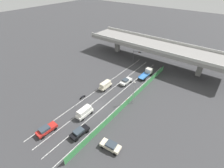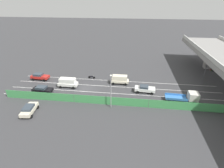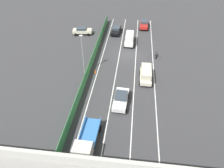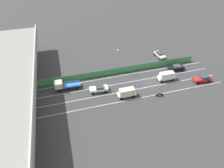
{
  "view_description": "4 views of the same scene",
  "coord_description": "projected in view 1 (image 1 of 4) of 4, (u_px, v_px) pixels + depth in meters",
  "views": [
    {
      "loc": [
        23.51,
        -24.1,
        30.04
      ],
      "look_at": [
        -1.87,
        9.08,
        1.45
      ],
      "focal_mm": 26.55,
      "sensor_mm": 36.0,
      "label": 1
    },
    {
      "loc": [
        34.04,
        10.5,
        19.35
      ],
      "look_at": [
        -0.64,
        6.09,
        1.19
      ],
      "focal_mm": 26.79,
      "sensor_mm": 36.0,
      "label": 2
    },
    {
      "loc": [
        -1.15,
        35.21,
        20.79
      ],
      "look_at": [
        1.74,
        11.05,
        1.34
      ],
      "focal_mm": 33.3,
      "sensor_mm": 36.0,
      "label": 3
    },
    {
      "loc": [
        -36.63,
        20.61,
        32.95
      ],
      "look_at": [
        0.99,
        10.12,
        0.89
      ],
      "focal_mm": 32.02,
      "sensor_mm": 36.0,
      "label": 4
    }
  ],
  "objects": [
    {
      "name": "ground_plane",
      "position": [
        97.0,
        106.0,
        44.55
      ],
      "size": [
        300.0,
        300.0,
        0.0
      ],
      "primitive_type": "plane",
      "color": "#38383A"
    },
    {
      "name": "lane_line_left_edge",
      "position": [
        100.0,
        88.0,
        51.32
      ],
      "size": [
        0.14,
        49.28,
        0.01
      ],
      "primitive_type": "cube",
      "color": "silver",
      "rests_on": "ground"
    },
    {
      "name": "lane_line_mid_left",
      "position": [
        108.0,
        92.0,
        49.71
      ],
      "size": [
        0.14,
        49.28,
        0.01
      ],
      "primitive_type": "cube",
      "color": "silver",
      "rests_on": "ground"
    },
    {
      "name": "lane_line_mid_right",
      "position": [
        116.0,
        96.0,
        48.09
      ],
      "size": [
        0.14,
        49.28,
        0.01
      ],
      "primitive_type": "cube",
      "color": "silver",
      "rests_on": "ground"
    },
    {
      "name": "lane_line_right_edge",
      "position": [
        126.0,
        100.0,
        46.48
      ],
      "size": [
        0.14,
        49.28,
        0.01
      ],
      "primitive_type": "cube",
      "color": "silver",
      "rests_on": "ground"
    },
    {
      "name": "elevated_overpass",
      "position": [
        155.0,
        46.0,
        62.74
      ],
      "size": [
        54.1,
        11.97,
        8.02
      ],
      "color": "gray",
      "rests_on": "ground"
    },
    {
      "name": "green_fence",
      "position": [
        130.0,
        100.0,
        45.29
      ],
      "size": [
        0.1,
        45.38,
        1.83
      ],
      "color": "#3D8E4C",
      "rests_on": "ground"
    },
    {
      "name": "car_sedan_black",
      "position": [
        79.0,
        132.0,
        36.28
      ],
      "size": [
        2.28,
        4.59,
        1.52
      ],
      "color": "black",
      "rests_on": "ground"
    },
    {
      "name": "car_van_cream",
      "position": [
        105.0,
        85.0,
        50.57
      ],
      "size": [
        2.0,
        4.46,
        2.22
      ],
      "color": "beige",
      "rests_on": "ground"
    },
    {
      "name": "car_sedan_white",
      "position": [
        126.0,
        81.0,
        52.93
      ],
      "size": [
        2.29,
        4.65,
        1.65
      ],
      "color": "white",
      "rests_on": "ground"
    },
    {
      "name": "car_sedan_red",
      "position": [
        46.0,
        129.0,
        36.79
      ],
      "size": [
        2.25,
        4.68,
        1.68
      ],
      "color": "red",
      "rests_on": "ground"
    },
    {
      "name": "car_van_white",
      "position": [
        84.0,
        112.0,
        40.88
      ],
      "size": [
        2.04,
        4.64,
        2.29
      ],
      "color": "silver",
      "rests_on": "ground"
    },
    {
      "name": "flatbed_truck_blue",
      "position": [
        147.0,
        73.0,
        56.63
      ],
      "size": [
        2.41,
        6.38,
        2.41
      ],
      "color": "black",
      "rests_on": "ground"
    },
    {
      "name": "motorcycle",
      "position": [
        83.0,
        97.0,
        47.02
      ],
      "size": [
        0.6,
        1.95,
        0.93
      ],
      "color": "black",
      "rests_on": "ground"
    },
    {
      "name": "parked_sedan_cream",
      "position": [
        111.0,
        146.0,
        33.37
      ],
      "size": [
        4.41,
        2.44,
        1.62
      ],
      "color": "beige",
      "rests_on": "ground"
    },
    {
      "name": "traffic_light",
      "position": [
        136.0,
        54.0,
        63.67
      ],
      "size": [
        3.01,
        0.54,
        4.97
      ],
      "color": "#47474C",
      "rests_on": "ground"
    },
    {
      "name": "street_lamp",
      "position": [
        134.0,
        91.0,
        43.13
      ],
      "size": [
        0.6,
        0.36,
        7.03
      ],
      "color": "gray",
      "rests_on": "ground"
    },
    {
      "name": "traffic_cone",
      "position": [
        127.0,
        100.0,
        46.15
      ],
      "size": [
        0.47,
        0.47,
        0.66
      ],
      "color": "orange",
      "rests_on": "ground"
    }
  ]
}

